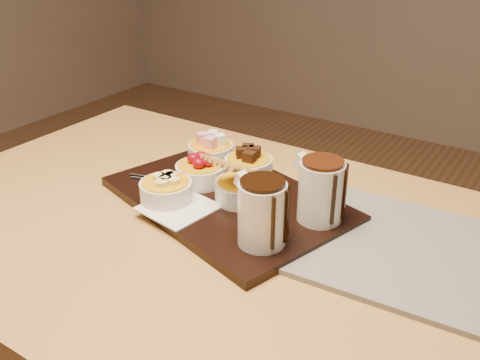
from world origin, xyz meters
The scene contains 12 objects.
dining_table centered at (0.00, 0.00, 0.65)m, with size 1.20×0.80×0.75m.
serving_board centered at (-0.01, 0.08, 0.76)m, with size 0.46×0.30×0.02m, color black.
napkin centered at (-0.06, -0.01, 0.77)m, with size 0.12×0.12×0.00m, color white.
bowl_marshmallows centered at (-0.13, 0.19, 0.79)m, with size 0.10×0.10×0.04m, color silver.
bowl_cake centered at (-0.02, 0.17, 0.79)m, with size 0.10×0.10×0.04m, color silver.
bowl_strawberries centered at (-0.09, 0.09, 0.79)m, with size 0.10×0.10×0.04m, color silver.
bowl_biscotti centered at (0.02, 0.08, 0.79)m, with size 0.10×0.10×0.04m, color silver.
bowl_bananas centered at (-0.09, 0.00, 0.79)m, with size 0.10×0.10×0.04m, color silver.
pitcher_dark_chocolate centered at (0.13, -0.03, 0.82)m, with size 0.08×0.08×0.11m, color silver.
pitcher_milk_chocolate centered at (0.18, 0.09, 0.82)m, with size 0.08×0.08×0.11m, color silver.
fondue_skewers centered at (-0.10, 0.07, 0.77)m, with size 0.26×0.03×0.01m, color silver, non-canonical shape.
newspaper centered at (0.29, 0.10, 0.76)m, with size 0.40×0.32×0.01m, color beige.
Camera 1 is at (0.51, -0.67, 1.26)m, focal length 40.00 mm.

